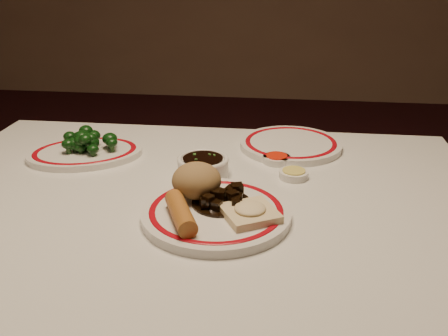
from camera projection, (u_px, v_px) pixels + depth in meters
dining_table at (193, 240)px, 1.03m from camera, size 1.20×0.90×0.75m
main_plate at (216, 213)px, 0.92m from camera, size 0.31×0.31×0.02m
rice_mound at (197, 180)px, 0.96m from camera, size 0.10×0.10×0.07m
spring_roll at (181, 213)px, 0.87m from camera, size 0.08×0.13×0.03m
fried_wonton at (250, 212)px, 0.89m from camera, size 0.12×0.12×0.03m
stirfry_heap at (225, 199)px, 0.94m from camera, size 0.11×0.11×0.03m
broccoli_plate at (85, 153)px, 1.21m from camera, size 0.32×0.30×0.02m
broccoli_pile at (86, 140)px, 1.20m from camera, size 0.14×0.10×0.05m
soy_bowl at (203, 167)px, 1.10m from camera, size 0.11×0.11×0.04m
sweet_sour_dish at (277, 159)px, 1.17m from camera, size 0.06×0.06×0.02m
mustard_dish at (294, 174)px, 1.09m from camera, size 0.06×0.06×0.02m
far_plate at (291, 144)px, 1.26m from camera, size 0.28×0.28×0.02m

